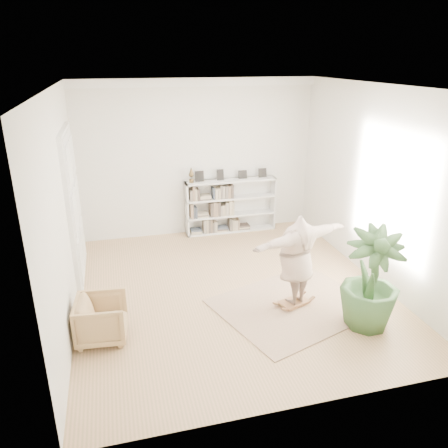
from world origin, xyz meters
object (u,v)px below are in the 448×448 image
rocker_board (294,302)px  person (297,258)px  armchair (102,319)px  bookshelf (231,206)px  houseplant (371,279)px

rocker_board → person: person is taller
armchair → rocker_board: 3.20m
rocker_board → person: bearing=71.1°
armchair → person: bearing=-82.2°
person → bookshelf: bearing=-106.6°
bookshelf → person: bearing=-87.7°
rocker_board → houseplant: (0.89, -0.82, 0.75)m
bookshelf → person: 3.64m
rocker_board → houseplant: bearing=-61.7°
person → houseplant: (0.89, -0.82, -0.10)m
bookshelf → rocker_board: (0.14, -3.62, -0.57)m
person → armchair: bearing=-16.5°
bookshelf → person: size_ratio=1.13×
armchair → houseplant: size_ratio=0.46×
person → houseplant: person is taller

